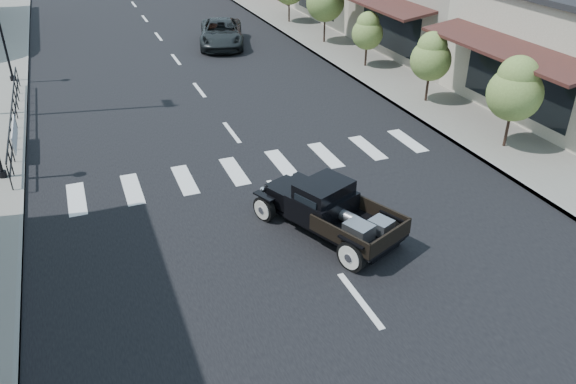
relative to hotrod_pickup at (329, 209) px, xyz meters
name	(u,v)px	position (x,y,z in m)	size (l,w,h in m)	color
ground	(307,231)	(-0.50, 0.25, -0.73)	(120.00, 120.00, 0.00)	black
road	(185,71)	(-0.50, 15.25, -0.72)	(14.00, 80.00, 0.02)	black
road_markings	(211,106)	(-0.50, 10.25, -0.73)	(12.00, 60.00, 0.06)	silver
sidewalk_right	(343,52)	(8.00, 15.25, -0.66)	(3.00, 80.00, 0.15)	gray
storefront_mid	(475,7)	(14.50, 13.25, 1.52)	(10.00, 9.00, 4.50)	#A39989
railing	(14,115)	(-7.80, 10.25, -0.08)	(0.08, 10.00, 1.00)	black
banner	(16,141)	(-7.72, 8.25, -0.28)	(0.04, 2.20, 0.60)	silver
lamp_post_c	(4,41)	(-8.10, 16.25, 1.19)	(0.36, 0.36, 3.54)	black
small_tree_a	(512,104)	(7.80, 2.45, 0.92)	(1.80, 1.80, 3.00)	olive
small_tree_b	(430,68)	(7.80, 7.21, 0.77)	(1.62, 1.62, 2.70)	olive
small_tree_c	(367,40)	(7.80, 12.42, 0.65)	(1.48, 1.48, 2.46)	olive
small_tree_d	(325,10)	(7.80, 17.22, 1.14)	(2.06, 2.06, 3.44)	olive
hotrod_pickup	(329,209)	(0.00, 0.00, 0.00)	(1.97, 4.21, 1.46)	black
second_car	(221,33)	(2.43, 19.00, -0.05)	(2.27, 4.92, 1.37)	black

